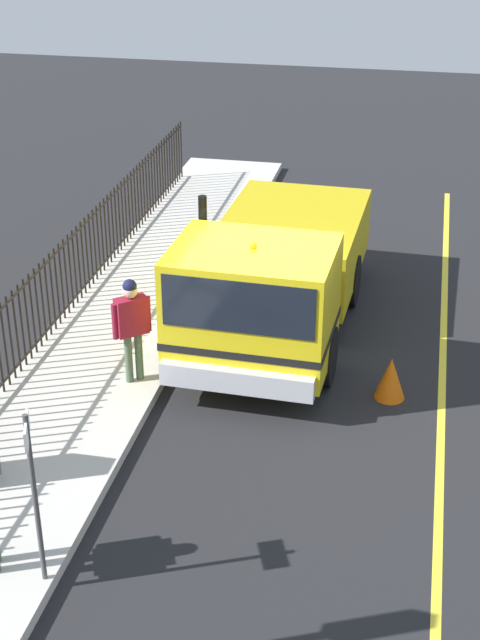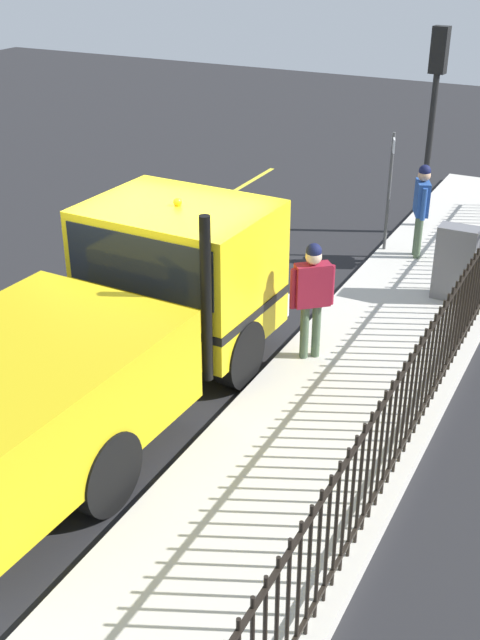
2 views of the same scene
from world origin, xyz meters
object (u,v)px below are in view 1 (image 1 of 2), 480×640
object	(u,v)px
street_sign	(33,479)
worker_standing	(132,320)
work_truck	(272,275)
traffic_cone	(391,378)

from	to	relation	value
street_sign	worker_standing	bearing A→B (deg)	-85.83
street_sign	work_truck	bearing A→B (deg)	-102.98
worker_standing	street_sign	size ratio (longest dim) A/B	0.78
work_truck	worker_standing	xyz separation A→B (m)	(1.82, 2.00, -0.04)
work_truck	street_sign	size ratio (longest dim) A/B	2.82
work_truck	worker_standing	size ratio (longest dim) A/B	3.61
work_truck	worker_standing	world-z (taller)	work_truck
work_truck	traffic_cone	world-z (taller)	work_truck
work_truck	street_sign	bearing A→B (deg)	79.08
worker_standing	traffic_cone	bearing A→B (deg)	-32.91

